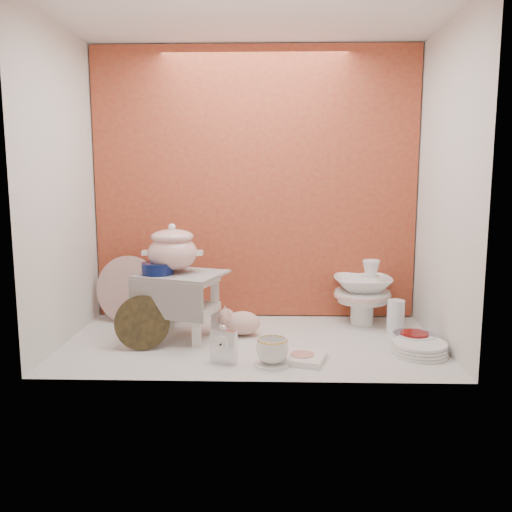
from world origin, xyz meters
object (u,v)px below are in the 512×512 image
(soup_tureen, at_px, (172,248))
(mantel_clock, at_px, (224,344))
(floral_platter, at_px, (128,289))
(plush_pig, at_px, (243,323))
(blue_white_vase, at_px, (161,298))
(dinner_plate_stack, at_px, (420,348))
(step_stool, at_px, (182,305))
(gold_rim_teacup, at_px, (272,350))
(crystal_bowl, at_px, (414,340))
(porcelain_tower, at_px, (362,292))

(soup_tureen, xyz_separation_m, mantel_clock, (0.28, -0.38, -0.37))
(floral_platter, height_order, plush_pig, floral_platter)
(blue_white_vase, xyz_separation_m, plush_pig, (0.46, -0.26, -0.06))
(floral_platter, bearing_deg, dinner_plate_stack, -18.99)
(step_stool, distance_m, plush_pig, 0.31)
(mantel_clock, bearing_deg, plush_pig, 102.05)
(gold_rim_teacup, bearing_deg, crystal_bowl, 21.52)
(step_stool, distance_m, dinner_plate_stack, 1.14)
(soup_tureen, distance_m, porcelain_tower, 1.05)
(step_stool, height_order, floral_platter, floral_platter)
(gold_rim_teacup, xyz_separation_m, porcelain_tower, (0.49, 0.65, 0.11))
(plush_pig, bearing_deg, mantel_clock, -77.00)
(floral_platter, height_order, porcelain_tower, floral_platter)
(floral_platter, height_order, gold_rim_teacup, floral_platter)
(dinner_plate_stack, bearing_deg, step_stool, 168.39)
(blue_white_vase, bearing_deg, mantel_clock, -58.53)
(gold_rim_teacup, relative_size, dinner_plate_stack, 0.55)
(floral_platter, xyz_separation_m, porcelain_tower, (1.28, -0.00, -0.01))
(mantel_clock, height_order, crystal_bowl, mantel_clock)
(step_stool, relative_size, gold_rim_teacup, 2.81)
(step_stool, relative_size, crystal_bowl, 1.91)
(mantel_clock, height_order, dinner_plate_stack, mantel_clock)
(blue_white_vase, bearing_deg, porcelain_tower, -1.50)
(dinner_plate_stack, height_order, crystal_bowl, crystal_bowl)
(mantel_clock, relative_size, gold_rim_teacup, 1.21)
(porcelain_tower, bearing_deg, gold_rim_teacup, -126.89)
(soup_tureen, distance_m, blue_white_vase, 0.44)
(gold_rim_teacup, distance_m, dinner_plate_stack, 0.68)
(step_stool, relative_size, floral_platter, 1.05)
(floral_platter, bearing_deg, step_stool, -38.38)
(blue_white_vase, bearing_deg, dinner_plate_stack, -22.49)
(dinner_plate_stack, relative_size, porcelain_tower, 0.71)
(plush_pig, relative_size, crystal_bowl, 1.11)
(step_stool, xyz_separation_m, blue_white_vase, (-0.17, 0.30, -0.03))
(gold_rim_teacup, height_order, crystal_bowl, gold_rim_teacup)
(gold_rim_teacup, relative_size, porcelain_tower, 0.39)
(blue_white_vase, relative_size, crystal_bowl, 1.30)
(step_stool, distance_m, porcelain_tower, 0.97)
(soup_tureen, relative_size, gold_rim_teacup, 2.07)
(crystal_bowl, bearing_deg, blue_white_vase, 162.15)
(blue_white_vase, bearing_deg, step_stool, -60.93)
(soup_tureen, relative_size, blue_white_vase, 1.08)
(soup_tureen, height_order, porcelain_tower, soup_tureen)
(crystal_bowl, bearing_deg, plush_pig, 169.48)
(soup_tureen, xyz_separation_m, blue_white_vase, (-0.12, 0.28, -0.32))
(porcelain_tower, bearing_deg, dinner_plate_stack, -70.42)
(gold_rim_teacup, bearing_deg, porcelain_tower, 53.11)
(plush_pig, xyz_separation_m, porcelain_tower, (0.64, 0.23, 0.11))
(step_stool, height_order, crystal_bowl, step_stool)
(gold_rim_teacup, height_order, porcelain_tower, porcelain_tower)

